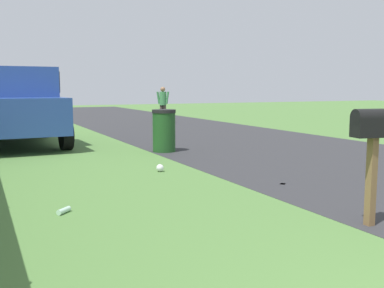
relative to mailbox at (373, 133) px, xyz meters
The scene contains 8 objects.
road_asphalt 4.18m from the mailbox, 47.25° to the right, with size 60.00×6.37×0.01m, color #2D2D30.
mailbox is the anchor object (origin of this frame).
pickup_truck 9.97m from the mailbox, 17.67° to the left, with size 5.08×2.36×2.09m.
trash_bin 6.69m from the mailbox, ahead, with size 0.58×0.58×1.04m.
pedestrian 15.56m from the mailbox, 12.83° to the right, with size 0.30×0.51×1.59m.
litter_wrapper_by_mailbox 2.57m from the mailbox, 11.64° to the right, with size 0.12×0.08×0.01m, color silver.
litter_bag_midfield_b 4.41m from the mailbox, 12.79° to the left, with size 0.14×0.14×0.14m, color silver.
litter_bottle_far_scatter 3.84m from the mailbox, 56.82° to the left, with size 0.07×0.07×0.22m, color #B2D8BF.
Camera 1 is at (-0.52, 2.92, 1.59)m, focal length 42.96 mm.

